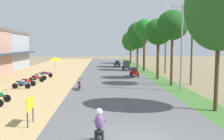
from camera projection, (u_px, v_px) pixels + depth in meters
shophouse_far at (1, 50)px, 44.49m from camera, size 8.22×11.83×6.90m
parked_motorbike_third at (21, 84)px, 23.73m from camera, size 1.80×0.54×0.94m
parked_motorbike_fourth at (27, 82)px, 25.21m from camera, size 1.80×0.54×0.94m
parked_motorbike_fifth at (37, 78)px, 28.14m from camera, size 1.80×0.54×0.94m
parked_motorbike_sixth at (39, 76)px, 29.65m from camera, size 1.80×0.54×0.94m
parked_motorbike_seventh at (46, 74)px, 32.38m from camera, size 1.80×0.54×0.94m
street_signboard at (30, 105)px, 12.78m from camera, size 0.06×1.30×1.50m
vendor_umbrella at (55, 59)px, 37.28m from camera, size 2.20×2.20×2.52m
median_tree_nearest at (220, 7)px, 15.02m from camera, size 4.29×4.29×9.35m
median_tree_second at (173, 25)px, 25.06m from camera, size 3.24×3.24×7.89m
median_tree_third at (158, 32)px, 30.22m from camera, size 3.44×3.44×7.61m
median_tree_fourth at (144, 30)px, 40.31m from camera, size 3.17×3.17×8.68m
median_tree_fifth at (138, 35)px, 46.51m from camera, size 4.18×4.18×8.81m
median_tree_sixth at (131, 41)px, 57.42m from camera, size 4.18×4.18×7.76m
streetlamp_near at (182, 42)px, 22.15m from camera, size 3.16×0.20×7.88m
streetlamp_mid at (136, 45)px, 50.72m from camera, size 3.16×0.20×7.79m
streetlamp_far at (131, 46)px, 60.16m from camera, size 3.16×0.20×7.26m
utility_pole_near at (192, 46)px, 26.16m from camera, size 1.80×0.20×8.01m
utility_pole_far at (166, 42)px, 37.25m from camera, size 1.80×0.20×9.31m
car_hatchback_red at (134, 71)px, 33.43m from camera, size 1.04×2.00×1.23m
car_van_charcoal at (126, 65)px, 41.86m from camera, size 1.19×2.41×1.67m
car_sedan_blue at (117, 63)px, 49.68m from camera, size 1.10×2.26×1.19m
motorbike_foreground_rider at (99, 129)px, 9.90m from camera, size 0.54×1.80×1.66m
motorbike_ahead_second at (79, 84)px, 23.33m from camera, size 0.54×1.80×0.94m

